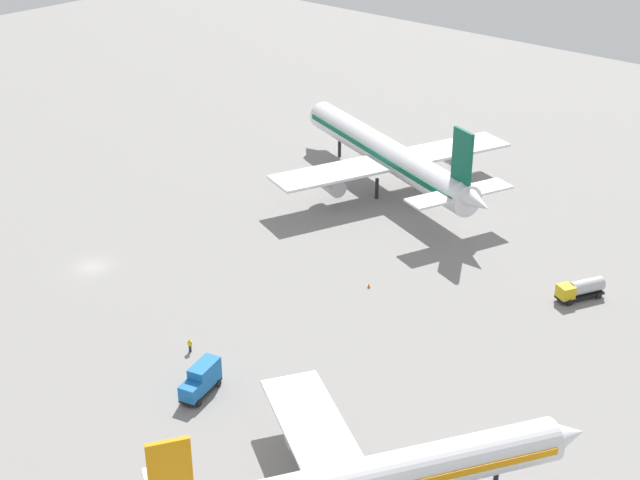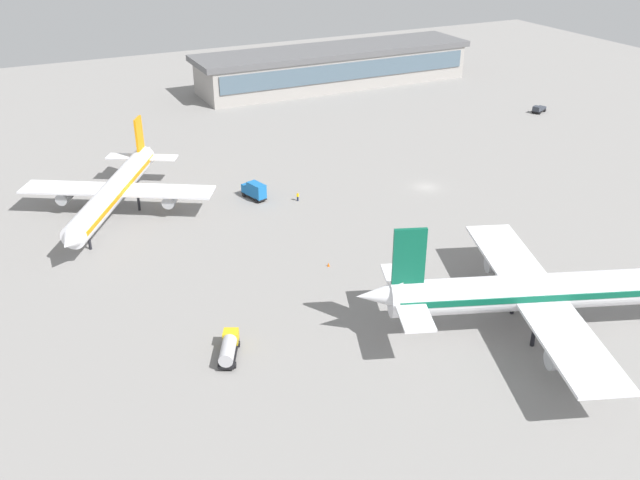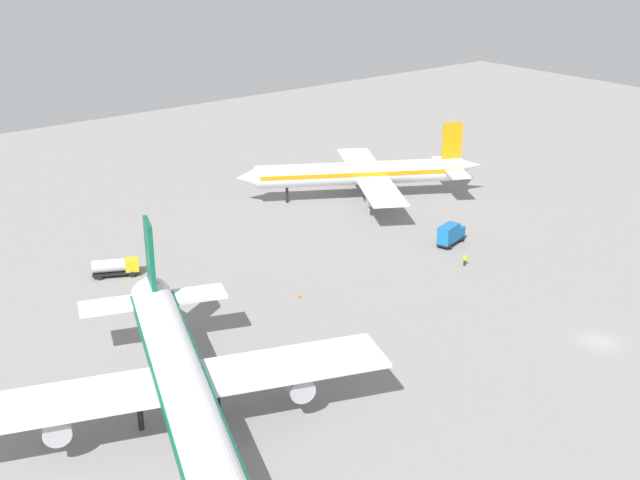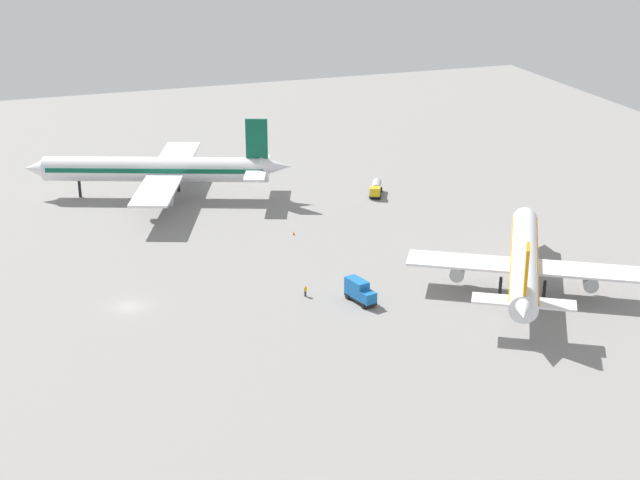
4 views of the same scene
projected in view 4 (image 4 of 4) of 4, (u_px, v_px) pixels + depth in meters
ground at (129, 307)px, 139.24m from camera, size 288.00×288.00×0.00m
airplane_at_gate at (159, 169)px, 183.27m from camera, size 49.51×40.77×15.63m
airplane_taxiing at (524, 260)px, 143.12m from camera, size 32.68×39.01×13.18m
catering_truck at (360, 291)px, 140.22m from camera, size 3.37×5.90×3.30m
fuel_truck at (376, 188)px, 186.17m from camera, size 4.48×6.49×2.50m
ground_crew_worker at (305, 291)px, 142.31m from camera, size 0.55×0.49×1.67m
safety_cone_near_gate at (294, 233)px, 166.43m from camera, size 0.44×0.44×0.60m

